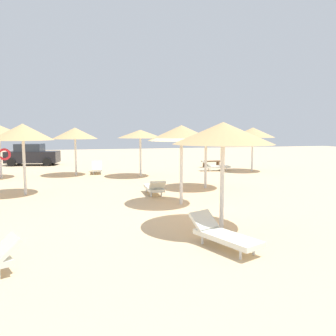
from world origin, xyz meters
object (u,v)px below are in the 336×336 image
Objects in this scene: parasol_7 at (140,134)px; lounger_3 at (216,166)px; parked_car at (32,155)px; parasol_0 at (75,133)px; parasol_2 at (223,134)px; lounger_2 at (223,234)px; lounger_1 at (154,188)px; bench_0 at (211,163)px; lounger_0 at (97,168)px; parasol_8 at (206,139)px; parasol_9 at (23,132)px; parasol_3 at (253,133)px; parasol_1 at (182,133)px.

lounger_3 is (5.52, 1.35, -2.24)m from parasol_7.
parasol_7 reaches higher than parked_car.
parasol_7 is (3.77, -1.62, -0.04)m from parasol_0.
parasol_2 is at bearing -72.97° from parasol_0.
lounger_2 is 15.22m from lounger_3.
bench_0 is (6.70, 9.48, 0.03)m from lounger_1.
lounger_3 is at bearing -6.66° from lounger_0.
parasol_8 is at bearing 19.64° from lounger_1.
parked_car reaches higher than bench_0.
lounger_1 reaches higher than lounger_2.
parked_car is at bearing 95.32° from parasol_9.
bench_0 is at bearing -21.62° from parked_car.
lounger_2 is at bearing -92.19° from parasol_7.
lounger_3 is at bearing 159.91° from parasol_3.
parasol_1 is at bearing -74.59° from lounger_1.
lounger_1 reaches higher than bench_0.
parasol_7 is 1.44× the size of lounger_3.
parasol_3 is 10.70m from lounger_0.
lounger_1 is 9.45m from lounger_3.
parasol_2 is 0.70× the size of parked_car.
parasol_0 reaches higher than parasol_8.
lounger_3 is at bearing 26.29° from parasol_9.
parasol_9 is 6.08m from lounger_1.
parasol_2 is at bearing -123.32° from parasol_3.
parasol_7 is at bearing 87.81° from lounger_2.
parasol_0 reaches higher than lounger_0.
parasol_8 reaches higher than lounger_3.
parasol_9 is 13.34m from parked_car.
parasol_2 reaches higher than parasol_1.
lounger_2 is at bearing -56.93° from parasol_9.
parasol_8 is at bearing 53.89° from parasol_1.
lounger_0 is (-4.68, 7.18, -2.05)m from parasol_8.
parasol_7 is at bearing 84.66° from lounger_1.
parasol_7 is at bearing 90.79° from parasol_2.
parasol_1 reaches higher than lounger_2.
parasol_8 is 8.46m from lounger_2.
parasol_9 is 10.23m from lounger_2.
parasol_1 is 7.93m from parasol_7.
parasol_0 is 14.80m from lounger_2.
parasol_1 is at bearing -89.90° from parasol_7.
parked_car is at bearing 114.96° from parasol_0.
parasol_1 is at bearing -68.38° from parasol_0.
parked_car reaches higher than lounger_1.
lounger_3 is (9.29, -0.26, -2.28)m from parasol_0.
parasol_9 reaches higher than lounger_2.
parasol_7 is 6.11m from lounger_3.
parasol_0 is at bearing 113.23° from lounger_1.
lounger_0 is at bearing 100.96° from parasol_2.
parasol_0 reaches higher than lounger_2.
parasol_1 is 6.95m from parasol_9.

